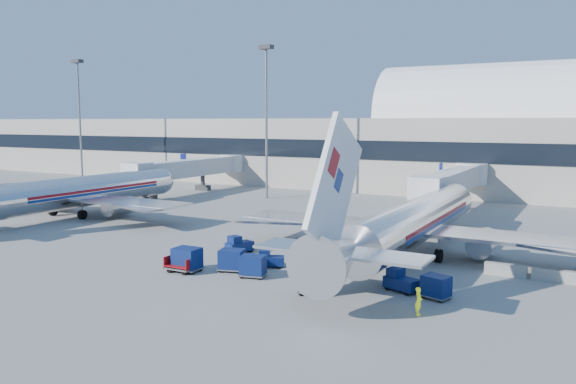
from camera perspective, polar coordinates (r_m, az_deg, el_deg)
The scene contains 20 objects.
ground at distance 49.36m, azimuth -0.42°, elevation -6.28°, with size 260.00×260.00×0.00m, color gray.
terminal at distance 104.67m, azimuth 8.29°, elevation 4.93°, with size 170.00×28.15×21.00m.
airliner_main at distance 48.99m, azimuth 12.47°, elevation -3.06°, with size 32.00×37.26×12.07m.
airliner_mid at distance 72.91m, azimuth -20.98°, elevation -0.05°, with size 32.00×37.26×12.07m.
jetbridge_near at distance 74.70m, azimuth 16.56°, elevation 1.07°, with size 4.40×27.50×6.25m.
jetbridge_mid at distance 93.26m, azimuth -9.51°, elevation 2.43°, with size 4.40×27.50×6.25m.
mast_far_west at distance 110.30m, azimuth -20.46°, elevation 8.45°, with size 2.00×1.20×22.60m.
mast_west at distance 84.08m, azimuth -2.22°, elevation 9.42°, with size 2.00×1.20×22.60m.
barrier_near at distance 45.48m, azimuth 21.23°, elevation -7.37°, with size 3.00×0.55×0.90m, color #9E9E96.
barrier_mid at distance 45.18m, azimuth 25.41°, elevation -7.68°, with size 3.00×0.55×0.90m, color #9E9E96.
tug_lead at distance 44.89m, azimuth -1.91°, elevation -6.82°, with size 2.39×1.91×1.40m.
tug_right at distance 39.45m, azimuth 11.36°, elevation -8.85°, with size 2.58×1.84×1.52m.
tug_left at distance 49.72m, azimuth -5.04°, elevation -5.37°, with size 1.96×2.66×1.56m.
cart_train_a at distance 41.97m, azimuth -3.57°, elevation -7.49°, with size 2.14×1.82×1.64m.
cart_train_b at distance 43.72m, azimuth -5.72°, elevation -6.87°, with size 2.27×1.96×1.71m.
cart_train_c at distance 44.16m, azimuth -10.22°, elevation -6.70°, with size 2.13×1.65×1.84m.
cart_solo_near at distance 38.11m, azimuth 2.62°, elevation -8.82°, with size 2.60×2.36×1.86m.
cart_solo_far at distance 38.26m, azimuth 14.82°, elevation -9.26°, with size 2.05×1.77×1.54m.
cart_open_red at distance 44.13m, azimuth -10.76°, elevation -7.47°, with size 2.24×1.59×0.60m.
ramp_worker at distance 34.92m, azimuth 13.13°, elevation -10.75°, with size 0.62×0.41×1.71m, color #E6FF1A.
Camera 1 is at (23.71, -41.74, 11.49)m, focal length 35.00 mm.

